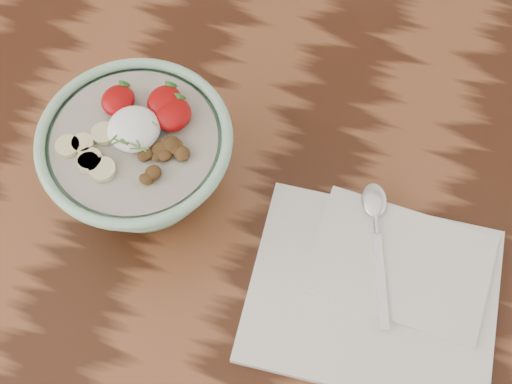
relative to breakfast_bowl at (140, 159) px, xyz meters
The scene contains 4 objects.
table 17.29cm from the breakfast_bowl, 116.93° to the left, with size 160.00×90.00×75.00cm.
breakfast_bowl is the anchor object (origin of this frame).
napkin 29.47cm from the breakfast_bowl, ahead, with size 27.53×22.73×1.63cm.
spoon 26.93cm from the breakfast_bowl, ahead, with size 6.82×16.99×0.90cm.
Camera 1 is at (25.75, -38.20, 149.31)cm, focal length 50.00 mm.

